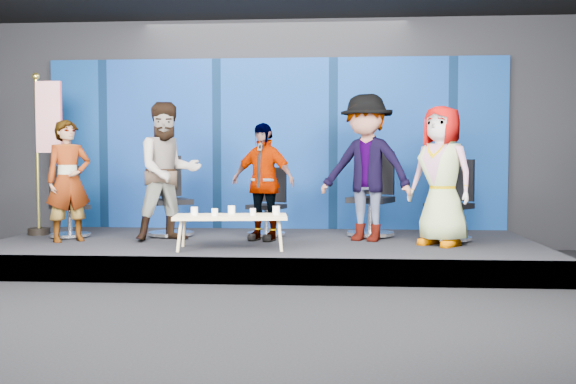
{
  "coord_description": "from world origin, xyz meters",
  "views": [
    {
      "loc": [
        0.9,
        -5.86,
        1.38
      ],
      "look_at": [
        0.31,
        2.4,
        0.94
      ],
      "focal_mm": 40.0,
      "sensor_mm": 36.0,
      "label": 1
    }
  ],
  "objects_px": {
    "chair_e": "(451,214)",
    "flag_stand": "(45,149)",
    "panelist_d": "(366,168)",
    "coffee_table": "(231,218)",
    "chair_a": "(69,214)",
    "panelist_e": "(442,176)",
    "mug_c": "(232,210)",
    "mug_b": "(215,212)",
    "panelist_b": "(168,172)",
    "chair_c": "(268,213)",
    "panelist_a": "(69,181)",
    "mug_e": "(276,210)",
    "mug_d": "(253,212)",
    "mug_a": "(194,211)",
    "chair_d": "(372,208)",
    "panelist_c": "(263,182)",
    "chair_b": "(169,210)"
  },
  "relations": [
    {
      "from": "panelist_a",
      "to": "chair_d",
      "type": "relative_size",
      "value": 1.34
    },
    {
      "from": "chair_d",
      "to": "mug_e",
      "type": "height_order",
      "value": "chair_d"
    },
    {
      "from": "chair_a",
      "to": "chair_d",
      "type": "xyz_separation_m",
      "value": [
        4.15,
        0.4,
        0.07
      ]
    },
    {
      "from": "panelist_a",
      "to": "coffee_table",
      "type": "xyz_separation_m",
      "value": [
        2.2,
        -0.56,
        -0.41
      ]
    },
    {
      "from": "chair_c",
      "to": "mug_c",
      "type": "bearing_deg",
      "value": -82.73
    },
    {
      "from": "panelist_c",
      "to": "chair_e",
      "type": "height_order",
      "value": "panelist_c"
    },
    {
      "from": "mug_a",
      "to": "mug_e",
      "type": "bearing_deg",
      "value": 7.0
    },
    {
      "from": "panelist_b",
      "to": "flag_stand",
      "type": "relative_size",
      "value": 0.8
    },
    {
      "from": "chair_c",
      "to": "panelist_e",
      "type": "bearing_deg",
      "value": 1.89
    },
    {
      "from": "panelist_b",
      "to": "mug_b",
      "type": "relative_size",
      "value": 20.62
    },
    {
      "from": "coffee_table",
      "to": "mug_b",
      "type": "distance_m",
      "value": 0.23
    },
    {
      "from": "mug_e",
      "to": "panelist_e",
      "type": "bearing_deg",
      "value": 12.39
    },
    {
      "from": "panelist_b",
      "to": "mug_d",
      "type": "height_order",
      "value": "panelist_b"
    },
    {
      "from": "panelist_d",
      "to": "mug_d",
      "type": "height_order",
      "value": "panelist_d"
    },
    {
      "from": "panelist_a",
      "to": "panelist_b",
      "type": "xyz_separation_m",
      "value": [
        1.26,
        0.19,
        0.12
      ]
    },
    {
      "from": "panelist_b",
      "to": "mug_e",
      "type": "xyz_separation_m",
      "value": [
        1.47,
        -0.65,
        -0.45
      ]
    },
    {
      "from": "chair_e",
      "to": "flag_stand",
      "type": "xyz_separation_m",
      "value": [
        -5.57,
        0.24,
        0.85
      ]
    },
    {
      "from": "coffee_table",
      "to": "mug_c",
      "type": "distance_m",
      "value": 0.16
    },
    {
      "from": "chair_a",
      "to": "flag_stand",
      "type": "xyz_separation_m",
      "value": [
        -0.42,
        0.22,
        0.88
      ]
    },
    {
      "from": "chair_b",
      "to": "mug_b",
      "type": "bearing_deg",
      "value": -88.47
    },
    {
      "from": "mug_d",
      "to": "mug_e",
      "type": "xyz_separation_m",
      "value": [
        0.26,
        0.12,
        0.01
      ]
    },
    {
      "from": "chair_a",
      "to": "chair_b",
      "type": "height_order",
      "value": "chair_b"
    },
    {
      "from": "panelist_e",
      "to": "mug_a",
      "type": "distance_m",
      "value": 3.05
    },
    {
      "from": "chair_a",
      "to": "mug_d",
      "type": "xyz_separation_m",
      "value": [
        2.67,
        -1.04,
        0.13
      ]
    },
    {
      "from": "panelist_e",
      "to": "mug_d",
      "type": "relative_size",
      "value": 20.5
    },
    {
      "from": "chair_e",
      "to": "mug_a",
      "type": "bearing_deg",
      "value": -122.32
    },
    {
      "from": "panelist_a",
      "to": "mug_b",
      "type": "distance_m",
      "value": 2.18
    },
    {
      "from": "mug_e",
      "to": "mug_d",
      "type": "bearing_deg",
      "value": -155.92
    },
    {
      "from": "mug_a",
      "to": "flag_stand",
      "type": "xyz_separation_m",
      "value": [
        -2.4,
        1.26,
        0.75
      ]
    },
    {
      "from": "chair_d",
      "to": "mug_b",
      "type": "xyz_separation_m",
      "value": [
        -1.91,
        -1.55,
        0.06
      ]
    },
    {
      "from": "coffee_table",
      "to": "mug_e",
      "type": "xyz_separation_m",
      "value": [
        0.53,
        0.09,
        0.08
      ]
    },
    {
      "from": "mug_d",
      "to": "chair_a",
      "type": "bearing_deg",
      "value": 158.72
    },
    {
      "from": "mug_c",
      "to": "mug_b",
      "type": "bearing_deg",
      "value": -119.42
    },
    {
      "from": "panelist_c",
      "to": "coffee_table",
      "type": "xyz_separation_m",
      "value": [
        -0.29,
        -0.85,
        -0.4
      ]
    },
    {
      "from": "chair_d",
      "to": "mug_b",
      "type": "relative_size",
      "value": 13.41
    },
    {
      "from": "mug_b",
      "to": "mug_c",
      "type": "height_order",
      "value": "mug_c"
    },
    {
      "from": "panelist_b",
      "to": "mug_d",
      "type": "relative_size",
      "value": 21.54
    },
    {
      "from": "chair_d",
      "to": "mug_d",
      "type": "height_order",
      "value": "chair_d"
    },
    {
      "from": "panelist_a",
      "to": "mug_a",
      "type": "bearing_deg",
      "value": -57.58
    },
    {
      "from": "panelist_c",
      "to": "mug_d",
      "type": "relative_size",
      "value": 18.32
    },
    {
      "from": "panelist_d",
      "to": "coffee_table",
      "type": "distance_m",
      "value": 1.96
    },
    {
      "from": "chair_a",
      "to": "panelist_e",
      "type": "relative_size",
      "value": 0.56
    },
    {
      "from": "coffee_table",
      "to": "mug_c",
      "type": "xyz_separation_m",
      "value": [
        -0.01,
        0.14,
        0.08
      ]
    },
    {
      "from": "chair_c",
      "to": "mug_e",
      "type": "xyz_separation_m",
      "value": [
        0.23,
        -1.26,
        0.14
      ]
    },
    {
      "from": "chair_a",
      "to": "chair_c",
      "type": "height_order",
      "value": "chair_a"
    },
    {
      "from": "mug_a",
      "to": "chair_a",
      "type": "bearing_deg",
      "value": 152.21
    },
    {
      "from": "mug_c",
      "to": "panelist_c",
      "type": "bearing_deg",
      "value": 67.32
    },
    {
      "from": "panelist_a",
      "to": "mug_b",
      "type": "bearing_deg",
      "value": -58.1
    },
    {
      "from": "chair_a",
      "to": "panelist_e",
      "type": "height_order",
      "value": "panelist_e"
    },
    {
      "from": "mug_d",
      "to": "mug_e",
      "type": "relative_size",
      "value": 0.82
    }
  ]
}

